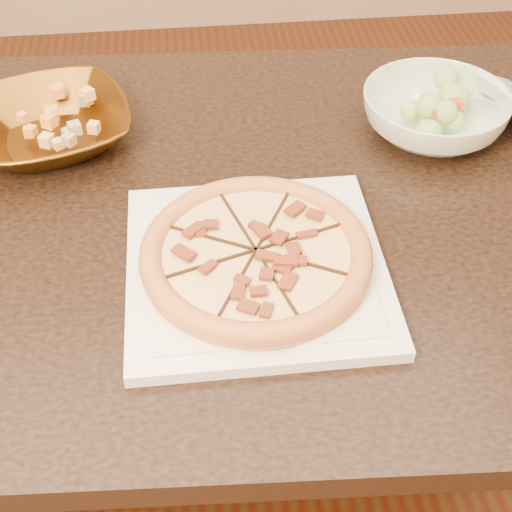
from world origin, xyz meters
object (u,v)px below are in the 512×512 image
at_px(pizza, 256,254).
at_px(bronze_bowl, 48,127).
at_px(dining_table, 185,253).
at_px(plate, 256,267).
at_px(salad_bowl, 434,114).

height_order(pizza, bronze_bowl, bronze_bowl).
relative_size(dining_table, plate, 4.30).
xyz_separation_m(dining_table, pizza, (0.10, -0.15, 0.14)).
xyz_separation_m(bronze_bowl, salad_bowl, (0.61, -0.04, 0.00)).
relative_size(dining_table, salad_bowl, 6.17).
relative_size(bronze_bowl, salad_bowl, 1.10).
xyz_separation_m(plate, pizza, (-0.00, 0.00, 0.02)).
distance_m(pizza, salad_bowl, 0.43).
bearing_deg(plate, bronze_bowl, 132.23).
height_order(dining_table, bronze_bowl, bronze_bowl).
height_order(dining_table, pizza, pizza).
bearing_deg(salad_bowl, bronze_bowl, 176.49).
bearing_deg(bronze_bowl, salad_bowl, -3.51).
bearing_deg(pizza, dining_table, 121.99).
bearing_deg(bronze_bowl, plate, -47.77).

